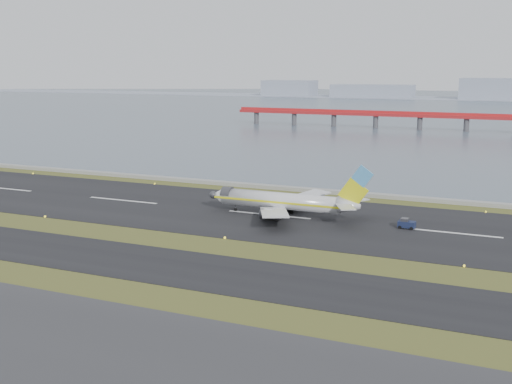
% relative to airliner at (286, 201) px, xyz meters
% --- Properties ---
extents(ground, '(1000.00, 1000.00, 0.00)m').
position_rel_airliner_xyz_m(ground, '(-3.88, -30.30, -3.46)').
color(ground, '#404C1B').
rests_on(ground, ground).
extents(taxiway_strip, '(1000.00, 18.00, 0.10)m').
position_rel_airliner_xyz_m(taxiway_strip, '(-3.88, -42.30, -3.41)').
color(taxiway_strip, black).
rests_on(taxiway_strip, ground).
extents(runway_strip, '(1000.00, 45.00, 0.10)m').
position_rel_airliner_xyz_m(runway_strip, '(-3.88, -0.30, -3.41)').
color(runway_strip, black).
rests_on(runway_strip, ground).
extents(seawall, '(1000.00, 2.50, 1.00)m').
position_rel_airliner_xyz_m(seawall, '(-3.88, 29.70, -2.96)').
color(seawall, gray).
rests_on(seawall, ground).
extents(bay_water, '(1400.00, 800.00, 1.30)m').
position_rel_airliner_xyz_m(bay_water, '(-3.88, 429.70, -3.46)').
color(bay_water, '#475465').
rests_on(bay_water, ground).
extents(red_pier, '(260.00, 5.00, 10.20)m').
position_rel_airliner_xyz_m(red_pier, '(16.12, 219.70, 3.82)').
color(red_pier, red).
rests_on(red_pier, ground).
extents(far_shoreline, '(1400.00, 80.00, 60.50)m').
position_rel_airliner_xyz_m(far_shoreline, '(9.74, 589.70, 2.61)').
color(far_shoreline, '#949DAF').
rests_on(far_shoreline, ground).
extents(airliner, '(38.52, 32.89, 12.80)m').
position_rel_airliner_xyz_m(airliner, '(0.00, 0.00, 0.00)').
color(airliner, silver).
rests_on(airliner, ground).
extents(pushback_tug, '(3.56, 2.19, 2.23)m').
position_rel_airliner_xyz_m(pushback_tug, '(27.13, -0.33, -2.38)').
color(pushback_tug, '#161F3E').
rests_on(pushback_tug, ground).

